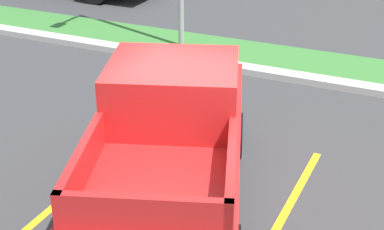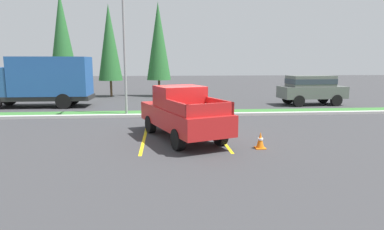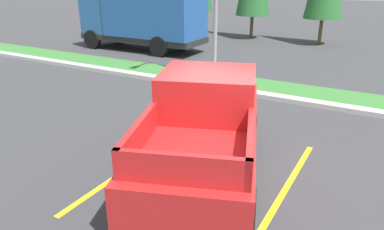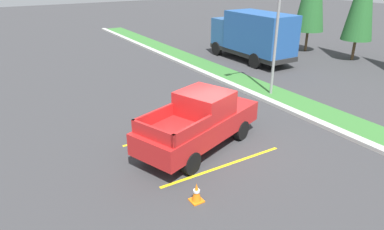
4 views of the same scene
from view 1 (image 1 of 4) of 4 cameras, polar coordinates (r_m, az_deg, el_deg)
name	(u,v)px [view 1 (image 1 of 4)]	position (r m, az deg, el deg)	size (l,w,h in m)	color
ground_plane	(192,191)	(8.93, 0.03, -7.43)	(120.00, 120.00, 0.00)	#38383A
parking_line_near	(84,181)	(9.32, -10.53, -6.35)	(0.12, 4.80, 0.01)	yellow
curb_strip	(287,76)	(13.12, 9.27, 3.81)	(56.00, 0.40, 0.15)	#B2B2AD
grass_median	(300,62)	(14.13, 10.52, 5.12)	(56.00, 1.80, 0.06)	#387533
pickup_truck_main	(172,141)	(8.13, -1.99, -2.51)	(3.56, 5.55, 2.10)	black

